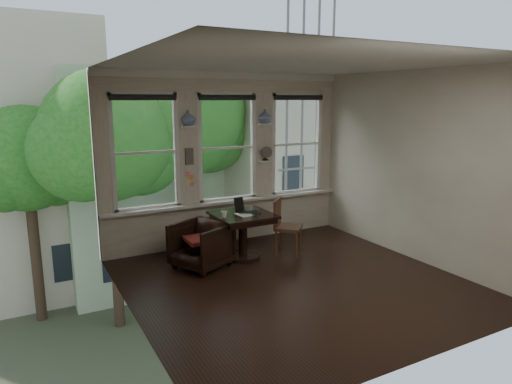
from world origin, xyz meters
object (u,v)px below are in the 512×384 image
armchair_left (201,245)px  side_chair_right (288,227)px  table (243,236)px  laptop (250,213)px  mug (224,215)px

armchair_left → side_chair_right: side_chair_right is taller
table → side_chair_right: 0.79m
armchair_left → side_chair_right: (1.52, -0.09, 0.10)m
laptop → mug: size_ratio=3.50×
table → armchair_left: bearing=-174.8°
table → armchair_left: 0.75m
side_chair_right → mug: side_chair_right is taller
table → armchair_left: size_ratio=1.15×
side_chair_right → mug: (-1.14, 0.06, 0.34)m
laptop → armchair_left: bearing=-160.9°
side_chair_right → table: bearing=122.3°
armchair_left → side_chair_right: bearing=61.6°
side_chair_right → mug: 1.19m
laptop → mug: mug is taller
armchair_left → mug: 0.58m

